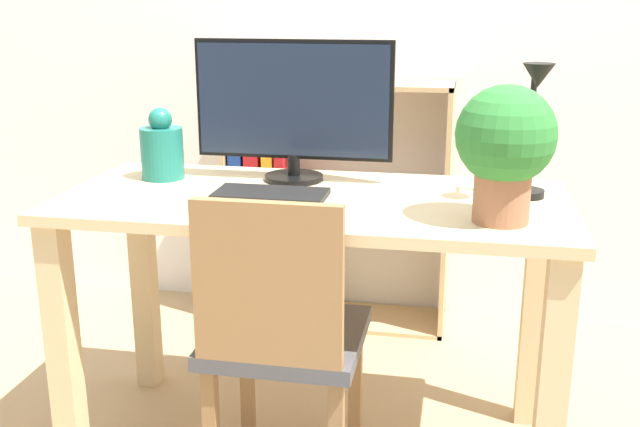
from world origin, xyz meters
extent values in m
cube|color=#D8BC8C|center=(0.00, 0.00, 0.76)|extent=(1.38, 0.64, 0.03)
cube|color=#D8BC8C|center=(-0.63, -0.26, 0.37)|extent=(0.07, 0.07, 0.74)
cube|color=#D8BC8C|center=(0.63, -0.26, 0.37)|extent=(0.07, 0.07, 0.74)
cube|color=#D8BC8C|center=(-0.63, 0.26, 0.37)|extent=(0.07, 0.07, 0.74)
cube|color=#D8BC8C|center=(0.63, 0.26, 0.37)|extent=(0.07, 0.07, 0.74)
cylinder|color=black|center=(-0.09, 0.17, 0.78)|extent=(0.17, 0.17, 0.02)
cylinder|color=black|center=(-0.09, 0.17, 0.82)|extent=(0.04, 0.04, 0.06)
cube|color=black|center=(-0.09, 0.18, 1.01)|extent=(0.58, 0.02, 0.34)
cube|color=#192338|center=(-0.09, 0.17, 1.01)|extent=(0.56, 0.03, 0.32)
cube|color=black|center=(-0.11, -0.03, 0.78)|extent=(0.30, 0.15, 0.02)
cylinder|color=#1E7266|center=(-0.48, 0.12, 0.85)|extent=(0.13, 0.13, 0.15)
sphere|color=#1E7266|center=(-0.48, 0.12, 0.95)|extent=(0.07, 0.07, 0.07)
cylinder|color=black|center=(0.57, 0.11, 0.78)|extent=(0.10, 0.10, 0.02)
cylinder|color=black|center=(0.57, 0.11, 0.96)|extent=(0.02, 0.02, 0.34)
cylinder|color=black|center=(0.57, 0.06, 1.13)|extent=(0.01, 0.10, 0.01)
cone|color=black|center=(0.57, 0.01, 1.11)|extent=(0.08, 0.08, 0.06)
cylinder|color=#9E6647|center=(0.49, -0.15, 0.83)|extent=(0.13, 0.13, 0.12)
sphere|color=#2D7A33|center=(0.49, -0.15, 0.98)|extent=(0.24, 0.24, 0.24)
cube|color=#4C4C51|center=(-0.04, -0.17, 0.43)|extent=(0.40, 0.40, 0.04)
cube|color=olive|center=(-0.04, -0.36, 0.65)|extent=(0.36, 0.03, 0.40)
cube|color=olive|center=(-0.20, -0.01, 0.20)|extent=(0.04, 0.04, 0.41)
cube|color=olive|center=(0.12, -0.01, 0.20)|extent=(0.04, 0.04, 0.41)
cube|color=tan|center=(-0.52, 0.92, 0.49)|extent=(0.02, 0.28, 0.98)
cube|color=tan|center=(0.34, 0.92, 0.49)|extent=(0.02, 0.28, 0.98)
cube|color=tan|center=(-0.09, 0.92, 0.01)|extent=(0.89, 0.28, 0.02)
cube|color=tan|center=(-0.09, 0.92, 0.97)|extent=(0.89, 0.28, 0.02)
cube|color=tan|center=(-0.09, 0.92, 0.49)|extent=(0.85, 0.28, 0.02)
cube|color=black|center=(-0.48, 0.92, 0.18)|extent=(0.04, 0.24, 0.32)
cube|color=black|center=(-0.43, 0.92, 0.19)|extent=(0.06, 0.24, 0.35)
cube|color=navy|center=(-0.37, 0.92, 0.16)|extent=(0.04, 0.24, 0.27)
cube|color=navy|center=(-0.30, 0.92, 0.16)|extent=(0.06, 0.24, 0.29)
cube|color=red|center=(-0.23, 0.92, 0.17)|extent=(0.07, 0.24, 0.30)
cube|color=beige|center=(-0.16, 0.92, 0.18)|extent=(0.05, 0.24, 0.32)
cube|color=navy|center=(-0.48, 0.92, 0.66)|extent=(0.05, 0.24, 0.31)
cube|color=red|center=(-0.41, 0.92, 0.68)|extent=(0.06, 0.24, 0.36)
cube|color=orange|center=(-0.35, 0.92, 0.68)|extent=(0.04, 0.24, 0.36)
cube|color=red|center=(-0.30, 0.92, 0.63)|extent=(0.04, 0.24, 0.27)
camera|label=1|loc=(0.39, -1.93, 1.29)|focal=42.00mm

